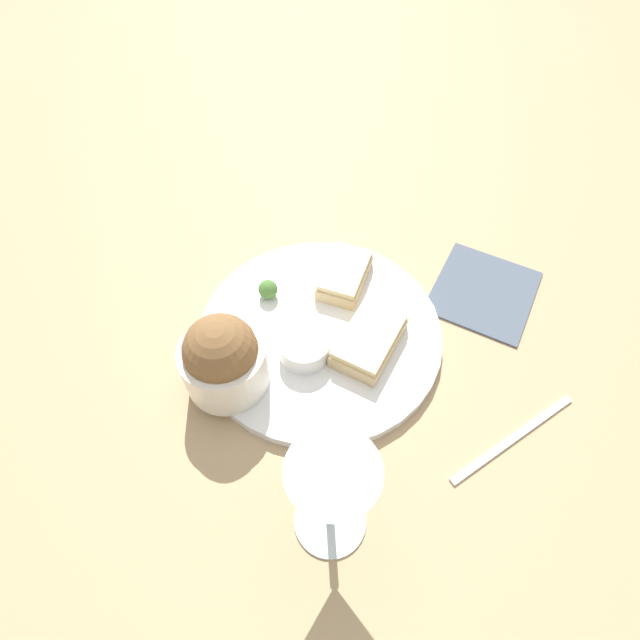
% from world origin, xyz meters
% --- Properties ---
extents(ground_plane, '(4.00, 4.00, 0.00)m').
position_xyz_m(ground_plane, '(0.00, 0.00, 0.00)').
color(ground_plane, tan).
extents(dinner_plate, '(0.29, 0.29, 0.01)m').
position_xyz_m(dinner_plate, '(0.00, 0.00, 0.01)').
color(dinner_plate, white).
rests_on(dinner_plate, ground_plane).
extents(salad_bowl, '(0.09, 0.09, 0.10)m').
position_xyz_m(salad_bowl, '(-0.06, 0.10, 0.06)').
color(salad_bowl, silver).
rests_on(salad_bowl, dinner_plate).
extents(sauce_ramekin, '(0.06, 0.06, 0.03)m').
position_xyz_m(sauce_ramekin, '(-0.03, 0.02, 0.03)').
color(sauce_ramekin, white).
rests_on(sauce_ramekin, dinner_plate).
extents(cheese_toast_near, '(0.11, 0.10, 0.03)m').
position_xyz_m(cheese_toast_near, '(-0.03, -0.06, 0.03)').
color(cheese_toast_near, '#D1B27F').
rests_on(cheese_toast_near, dinner_plate).
extents(cheese_toast_far, '(0.10, 0.08, 0.03)m').
position_xyz_m(cheese_toast_far, '(0.07, -0.03, 0.03)').
color(cheese_toast_far, '#D1B27F').
rests_on(cheese_toast_far, dinner_plate).
extents(wine_glass, '(0.08, 0.08, 0.14)m').
position_xyz_m(wine_glass, '(-0.22, 0.00, 0.10)').
color(wine_glass, silver).
rests_on(wine_glass, ground_plane).
extents(garnish, '(0.02, 0.02, 0.02)m').
position_xyz_m(garnish, '(0.06, 0.06, 0.03)').
color(garnish, '#477533').
rests_on(garnish, dinner_plate).
extents(napkin, '(0.18, 0.17, 0.01)m').
position_xyz_m(napkin, '(0.06, -0.22, 0.00)').
color(napkin, '#4C5666').
rests_on(napkin, ground_plane).
extents(fork, '(0.09, 0.15, 0.01)m').
position_xyz_m(fork, '(-0.14, -0.20, 0.00)').
color(fork, silver).
rests_on(fork, ground_plane).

